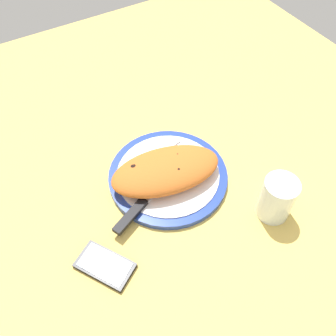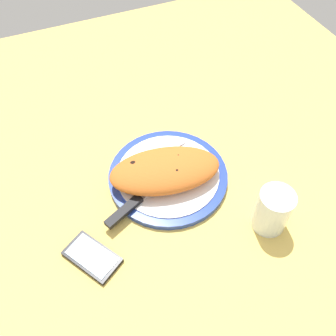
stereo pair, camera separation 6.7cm
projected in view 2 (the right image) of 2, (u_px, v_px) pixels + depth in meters
The scene contains 7 objects.
ground_plane at pixel (168, 182), 87.28cm from camera, with size 150.00×150.00×3.00cm, color #DBB756.
plate at pixel (168, 176), 85.42cm from camera, with size 27.80×27.80×1.78cm.
calzone at pixel (165, 170), 81.84cm from camera, with size 27.10×17.66×5.35cm.
fork at pixel (153, 160), 86.86cm from camera, with size 16.09×5.50×0.40cm.
knife at pixel (136, 201), 79.41cm from camera, with size 23.09×11.72×1.20cm.
smartphone at pixel (92, 257), 73.28cm from camera, with size 11.27×12.85×1.16cm.
water_glass at pixel (272, 212), 75.10cm from camera, with size 7.24×7.24×10.40cm.
Camera 2 is at (20.02, 47.04, 69.31)cm, focal length 39.03 mm.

